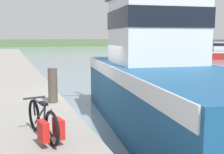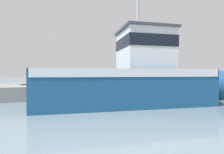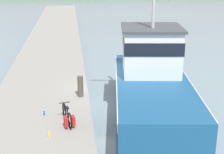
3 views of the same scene
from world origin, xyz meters
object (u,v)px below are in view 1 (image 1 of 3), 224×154
object	(u,v)px
fishing_boat_main	(161,78)
boat_blue_far	(223,52)
mooring_post	(53,85)
bicycle_touring	(45,123)

from	to	relation	value
fishing_boat_main	boat_blue_far	size ratio (longest dim) A/B	1.84
fishing_boat_main	boat_blue_far	distance (m)	29.80
fishing_boat_main	boat_blue_far	bearing A→B (deg)	51.92
boat_blue_far	mooring_post	bearing A→B (deg)	161.09
fishing_boat_main	mooring_post	size ratio (longest dim) A/B	10.89
boat_blue_far	mooring_post	size ratio (longest dim) A/B	5.93
bicycle_touring	mooring_post	distance (m)	3.07
fishing_boat_main	mooring_post	distance (m)	3.33
fishing_boat_main	bicycle_touring	bearing A→B (deg)	-140.04
fishing_boat_main	bicycle_touring	distance (m)	4.62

